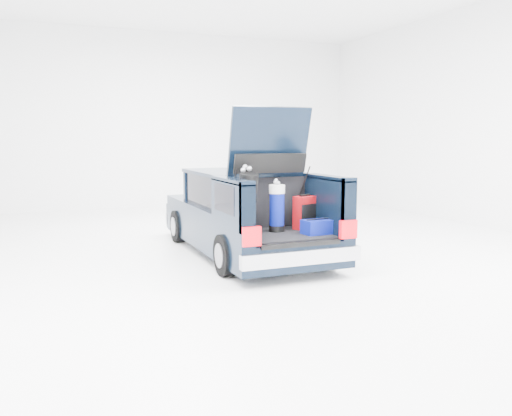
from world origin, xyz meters
name	(u,v)px	position (x,y,z in m)	size (l,w,h in m)	color
ground	(245,253)	(0.00, 0.00, 0.00)	(14.00, 14.00, 0.00)	white
car	(243,214)	(0.00, 0.11, 0.67)	(1.87, 4.65, 2.47)	black
red_suitcase	(305,213)	(0.50, -1.27, 0.85)	(0.38, 0.32, 0.54)	#7C0408
black_golf_bag	(247,203)	(-0.50, -1.36, 1.06)	(0.36, 0.47, 1.02)	black
blue_golf_bag	(277,208)	(0.02, -1.30, 0.96)	(0.27, 0.27, 0.80)	black
blue_duffel	(318,227)	(0.48, -1.72, 0.71)	(0.46, 0.32, 0.23)	#040D6C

